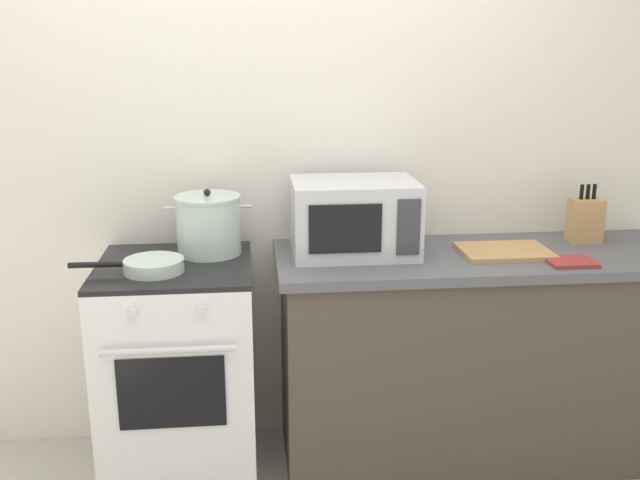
# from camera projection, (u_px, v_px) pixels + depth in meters

# --- Properties ---
(back_wall) EXTENTS (4.40, 0.10, 2.50)m
(back_wall) POSITION_uv_depth(u_px,v_px,m) (328.00, 162.00, 3.11)
(back_wall) COLOR silver
(back_wall) RESTS_ON ground_plane
(lower_cabinet_right) EXTENTS (1.64, 0.56, 0.88)m
(lower_cabinet_right) POSITION_uv_depth(u_px,v_px,m) (476.00, 360.00, 3.06)
(lower_cabinet_right) COLOR #4C4238
(lower_cabinet_right) RESTS_ON ground_plane
(countertop_right) EXTENTS (1.70, 0.60, 0.04)m
(countertop_right) POSITION_uv_depth(u_px,v_px,m) (483.00, 258.00, 2.93)
(countertop_right) COLOR #59595E
(countertop_right) RESTS_ON lower_cabinet_right
(stove) EXTENTS (0.60, 0.64, 0.92)m
(stove) POSITION_uv_depth(u_px,v_px,m) (180.00, 371.00, 2.91)
(stove) COLOR white
(stove) RESTS_ON ground_plane
(stock_pot) EXTENTS (0.35, 0.27, 0.27)m
(stock_pot) POSITION_uv_depth(u_px,v_px,m) (208.00, 225.00, 2.89)
(stock_pot) COLOR silver
(stock_pot) RESTS_ON stove
(frying_pan) EXTENTS (0.43, 0.23, 0.05)m
(frying_pan) POSITION_uv_depth(u_px,v_px,m) (152.00, 265.00, 2.68)
(frying_pan) COLOR silver
(frying_pan) RESTS_ON stove
(microwave) EXTENTS (0.50, 0.37, 0.30)m
(microwave) POSITION_uv_depth(u_px,v_px,m) (354.00, 217.00, 2.89)
(microwave) COLOR silver
(microwave) RESTS_ON countertop_right
(cutting_board) EXTENTS (0.36, 0.26, 0.02)m
(cutting_board) POSITION_uv_depth(u_px,v_px,m) (505.00, 251.00, 2.91)
(cutting_board) COLOR tan
(cutting_board) RESTS_ON countertop_right
(knife_block) EXTENTS (0.13, 0.10, 0.25)m
(knife_block) POSITION_uv_depth(u_px,v_px,m) (585.00, 220.00, 3.06)
(knife_block) COLOR tan
(knife_block) RESTS_ON countertop_right
(oven_mitt) EXTENTS (0.18, 0.14, 0.02)m
(oven_mitt) POSITION_uv_depth(u_px,v_px,m) (571.00, 262.00, 2.78)
(oven_mitt) COLOR #993333
(oven_mitt) RESTS_ON countertop_right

